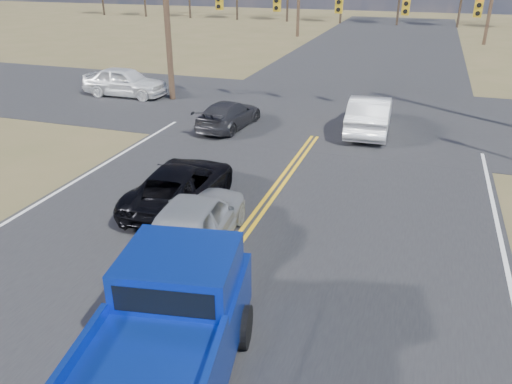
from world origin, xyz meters
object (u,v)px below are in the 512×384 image
(pickup_truck, at_px, (158,358))
(white_car_queue, at_px, (370,114))
(black_suv, at_px, (181,185))
(silver_suv, at_px, (195,221))
(dgrey_car_queue, at_px, (229,115))
(cross_car_west, at_px, (125,82))

(pickup_truck, distance_m, white_car_queue, 16.76)
(black_suv, relative_size, white_car_queue, 0.97)
(pickup_truck, distance_m, silver_suv, 5.31)
(white_car_queue, bearing_deg, pickup_truck, 82.99)
(pickup_truck, distance_m, black_suv, 7.94)
(pickup_truck, distance_m, dgrey_car_queue, 16.04)
(pickup_truck, relative_size, dgrey_car_queue, 1.49)
(pickup_truck, relative_size, white_car_queue, 1.26)
(pickup_truck, distance_m, cross_car_west, 22.86)
(black_suv, xyz_separation_m, cross_car_west, (-9.40, 11.81, 0.14))
(pickup_truck, bearing_deg, cross_car_west, 113.58)
(black_suv, distance_m, dgrey_car_queue, 8.20)
(black_suv, bearing_deg, white_car_queue, -119.82)
(white_car_queue, distance_m, dgrey_car_queue, 6.35)
(dgrey_car_queue, distance_m, cross_car_west, 8.66)
(white_car_queue, xyz_separation_m, cross_car_west, (-13.99, 2.35, -0.01))
(black_suv, bearing_deg, cross_car_west, -55.43)
(white_car_queue, bearing_deg, black_suv, 61.75)
(white_car_queue, bearing_deg, dgrey_car_queue, 10.46)
(pickup_truck, relative_size, silver_suv, 1.38)
(black_suv, distance_m, white_car_queue, 10.51)
(silver_suv, bearing_deg, pickup_truck, 103.76)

